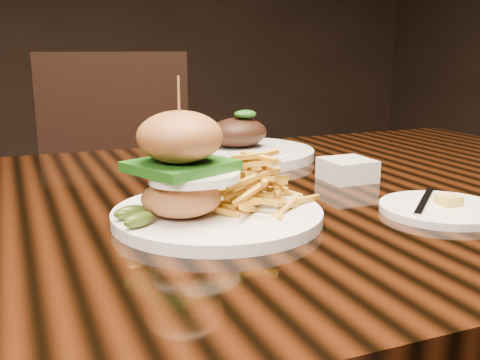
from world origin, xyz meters
name	(u,v)px	position (x,y,z in m)	size (l,w,h in m)	color
dining_table	(214,246)	(0.00, 0.00, 0.67)	(1.60, 0.90, 0.75)	black
burger_plate	(215,184)	(-0.04, -0.11, 0.80)	(0.27, 0.27, 0.18)	white
side_saucer	(441,209)	(0.25, -0.19, 0.76)	(0.16, 0.16, 0.02)	white
ramekin	(347,170)	(0.24, 0.01, 0.77)	(0.08, 0.08, 0.04)	white
far_dish	(238,149)	(0.15, 0.26, 0.77)	(0.30, 0.30, 0.10)	white
chair_far	(123,192)	(0.03, 0.89, 0.54)	(0.49, 0.49, 0.95)	black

